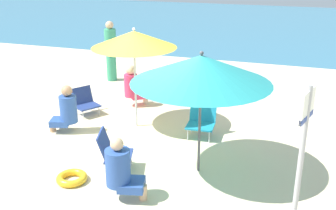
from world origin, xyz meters
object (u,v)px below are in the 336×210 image
at_px(beach_chair_b, 85,101).
at_px(warning_sign, 302,153).
at_px(person_c, 121,170).
at_px(person_d, 111,51).
at_px(umbrella_yellow, 134,39).
at_px(person_a, 66,110).
at_px(beach_chair_c, 202,120).
at_px(umbrella_teal, 201,69).
at_px(swim_ring, 72,178).
at_px(beach_chair_a, 112,150).
at_px(person_b, 133,86).

bearing_deg(beach_chair_b, warning_sign, -2.97).
height_order(person_c, person_d, person_d).
xyz_separation_m(umbrella_yellow, person_d, (-1.88, 2.72, -0.94)).
xyz_separation_m(umbrella_yellow, person_a, (-1.15, -0.70, -1.31)).
bearing_deg(beach_chair_b, beach_chair_c, 25.78).
bearing_deg(person_d, umbrella_teal, -140.73).
xyz_separation_m(umbrella_yellow, swim_ring, (-0.10, -2.30, -1.70)).
bearing_deg(beach_chair_a, umbrella_teal, 2.84).
bearing_deg(warning_sign, person_d, 147.60).
relative_size(beach_chair_b, person_d, 0.42).
distance_m(beach_chair_a, beach_chair_c, 2.05).
bearing_deg(umbrella_teal, person_d, 130.80).
height_order(person_a, warning_sign, warning_sign).
bearing_deg(beach_chair_b, person_a, -48.20).
distance_m(beach_chair_c, person_a, 2.60).
relative_size(person_d, swim_ring, 3.42).
xyz_separation_m(beach_chair_a, swim_ring, (-0.46, -0.48, -0.31)).
bearing_deg(person_b, beach_chair_a, -113.12).
height_order(person_a, person_d, person_d).
xyz_separation_m(umbrella_teal, swim_ring, (-1.74, -0.94, -1.62)).
height_order(person_b, person_d, person_d).
xyz_separation_m(beach_chair_b, person_d, (-0.56, 2.46, 0.53)).
bearing_deg(beach_chair_c, person_c, -15.70).
bearing_deg(warning_sign, umbrella_teal, 150.42).
relative_size(umbrella_yellow, beach_chair_c, 3.40).
bearing_deg(beach_chair_a, beach_chair_c, 44.03).
relative_size(person_b, warning_sign, 0.47).
distance_m(person_c, warning_sign, 2.48).
distance_m(umbrella_yellow, beach_chair_b, 2.00).
relative_size(person_c, warning_sign, 0.46).
bearing_deg(person_a, person_b, -126.51).
bearing_deg(beach_chair_a, umbrella_yellow, 84.29).
relative_size(beach_chair_c, swim_ring, 1.23).
relative_size(umbrella_teal, beach_chair_b, 3.12).
distance_m(umbrella_teal, beach_chair_b, 3.66).
relative_size(umbrella_yellow, swim_ring, 4.19).
xyz_separation_m(person_b, person_d, (-1.35, 1.66, 0.34)).
xyz_separation_m(umbrella_yellow, person_b, (-0.52, 1.06, -1.28)).
bearing_deg(person_d, umbrella_yellow, -146.95).
distance_m(beach_chair_a, swim_ring, 0.73).
xyz_separation_m(umbrella_teal, beach_chair_a, (-1.29, -0.46, -1.31)).
relative_size(umbrella_yellow, beach_chair_a, 2.92).
xyz_separation_m(umbrella_yellow, beach_chair_a, (0.36, -1.82, -1.39)).
distance_m(person_d, warning_sign, 7.52).
bearing_deg(person_b, swim_ring, -122.97).
bearing_deg(warning_sign, umbrella_yellow, 153.30).
bearing_deg(person_d, beach_chair_c, -131.98).
bearing_deg(swim_ring, beach_chair_a, 46.32).
height_order(beach_chair_a, beach_chair_c, beach_chair_a).
bearing_deg(person_b, warning_sign, -87.17).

